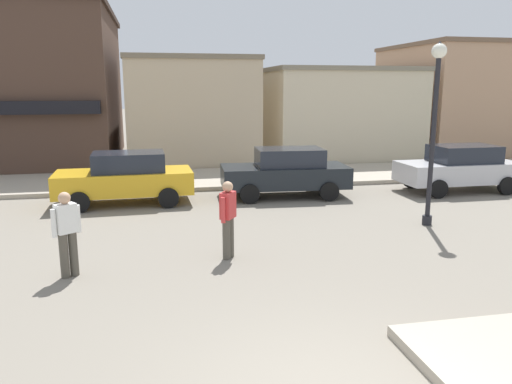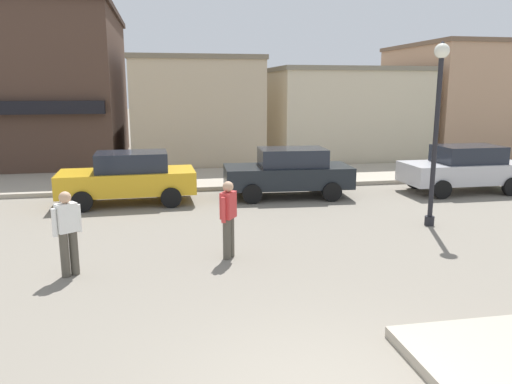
{
  "view_description": "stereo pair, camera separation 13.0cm",
  "coord_description": "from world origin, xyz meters",
  "views": [
    {
      "loc": [
        -1.86,
        -4.62,
        3.46
      ],
      "look_at": [
        -0.01,
        4.5,
        1.5
      ],
      "focal_mm": 35.0,
      "sensor_mm": 36.0,
      "label": 1
    },
    {
      "loc": [
        -1.73,
        -4.65,
        3.46
      ],
      "look_at": [
        -0.01,
        4.5,
        1.5
      ],
      "focal_mm": 35.0,
      "sensor_mm": 36.0,
      "label": 2
    }
  ],
  "objects": [
    {
      "name": "building_storefront_left_mid",
      "position": [
        6.95,
        20.05,
        2.19
      ],
      "size": [
        7.03,
        8.12,
        4.37
      ],
      "color": "beige",
      "rests_on": "ground"
    },
    {
      "name": "building_storefront_right_near",
      "position": [
        14.98,
        19.67,
        2.82
      ],
      "size": [
        8.36,
        7.36,
        5.64
      ],
      "color": "tan",
      "rests_on": "ground"
    },
    {
      "name": "building_storefront_left_near",
      "position": [
        -0.19,
        19.92,
        2.39
      ],
      "size": [
        5.72,
        8.02,
        4.78
      ],
      "color": "tan",
      "rests_on": "ground"
    },
    {
      "name": "pedestrian_crossing_far",
      "position": [
        -0.47,
        5.12,
        0.87
      ],
      "size": [
        0.38,
        0.51,
        1.61
      ],
      "color": "#4C473D",
      "rests_on": "ground"
    },
    {
      "name": "lamp_post",
      "position": [
        4.9,
        6.63,
        2.96
      ],
      "size": [
        0.36,
        0.36,
        4.54
      ],
      "color": "black",
      "rests_on": "ground"
    },
    {
      "name": "kerb_far",
      "position": [
        0.0,
        13.9,
        0.07
      ],
      "size": [
        80.0,
        4.0,
        0.15
      ],
      "primitive_type": "cube",
      "color": "#A89E8C",
      "rests_on": "ground"
    },
    {
      "name": "building_corner_shop",
      "position": [
        -7.76,
        20.79,
        3.48
      ],
      "size": [
        8.42,
        10.31,
        6.95
      ],
      "color": "#473328",
      "rests_on": "ground"
    },
    {
      "name": "pedestrian_crossing_near",
      "position": [
        -3.51,
        4.67,
        0.87
      ],
      "size": [
        0.51,
        0.38,
        1.61
      ],
      "color": "#4C473D",
      "rests_on": "ground"
    },
    {
      "name": "parked_car_second",
      "position": [
        2.2,
        10.62,
        0.81
      ],
      "size": [
        4.09,
        2.06,
        1.56
      ],
      "color": "black",
      "rests_on": "ground"
    },
    {
      "name": "parked_car_third",
      "position": [
        8.15,
        10.26,
        0.81
      ],
      "size": [
        4.01,
        1.9,
        1.56
      ],
      "color": "#B7B7BC",
      "rests_on": "ground"
    },
    {
      "name": "parked_car_nearest",
      "position": [
        -2.78,
        10.59,
        0.81
      ],
      "size": [
        4.05,
        1.98,
        1.56
      ],
      "color": "gold",
      "rests_on": "ground"
    }
  ]
}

